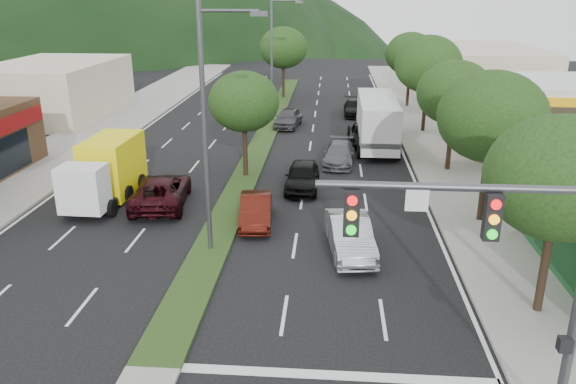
# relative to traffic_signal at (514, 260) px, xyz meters

# --- Properties ---
(ground) EXTENTS (160.00, 160.00, 0.00)m
(ground) POSITION_rel_traffic_signal_xyz_m (-9.03, 1.54, -4.65)
(ground) COLOR black
(ground) RESTS_ON ground
(sidewalk_right) EXTENTS (5.00, 90.00, 0.15)m
(sidewalk_right) POSITION_rel_traffic_signal_xyz_m (3.47, 26.54, -4.57)
(sidewalk_right) COLOR gray
(sidewalk_right) RESTS_ON ground
(sidewalk_left) EXTENTS (6.00, 90.00, 0.15)m
(sidewalk_left) POSITION_rel_traffic_signal_xyz_m (-22.03, 26.54, -4.57)
(sidewalk_left) COLOR gray
(sidewalk_left) RESTS_ON ground
(median) EXTENTS (1.60, 56.00, 0.12)m
(median) POSITION_rel_traffic_signal_xyz_m (-9.03, 29.54, -4.59)
(median) COLOR #1F3C16
(median) RESTS_ON ground
(traffic_signal) EXTENTS (6.12, 0.40, 7.00)m
(traffic_signal) POSITION_rel_traffic_signal_xyz_m (0.00, 0.00, 0.00)
(traffic_signal) COLOR #47494C
(traffic_signal) RESTS_ON ground
(gas_canopy) EXTENTS (12.20, 8.20, 5.25)m
(gas_canopy) POSITION_rel_traffic_signal_xyz_m (9.97, 23.54, 0.00)
(gas_canopy) COLOR silver
(gas_canopy) RESTS_ON ground
(bldg_left_far) EXTENTS (9.00, 14.00, 4.60)m
(bldg_left_far) POSITION_rel_traffic_signal_xyz_m (-28.03, 35.54, -2.35)
(bldg_left_far) COLOR beige
(bldg_left_far) RESTS_ON ground
(bldg_right_far) EXTENTS (10.00, 16.00, 5.20)m
(bldg_right_far) POSITION_rel_traffic_signal_xyz_m (10.47, 45.54, -2.05)
(bldg_right_far) COLOR beige
(bldg_right_far) RESTS_ON ground
(tree_r_a) EXTENTS (4.60, 4.60, 6.63)m
(tree_r_a) POSITION_rel_traffic_signal_xyz_m (2.97, 5.54, 0.17)
(tree_r_a) COLOR black
(tree_r_a) RESTS_ON sidewalk_right
(tree_r_b) EXTENTS (4.80, 4.80, 6.94)m
(tree_r_b) POSITION_rel_traffic_signal_xyz_m (2.97, 13.54, 0.39)
(tree_r_b) COLOR black
(tree_r_b) RESTS_ON sidewalk_right
(tree_r_c) EXTENTS (4.40, 4.40, 6.48)m
(tree_r_c) POSITION_rel_traffic_signal_xyz_m (2.97, 21.54, 0.10)
(tree_r_c) COLOR black
(tree_r_c) RESTS_ON sidewalk_right
(tree_r_d) EXTENTS (5.00, 5.00, 7.17)m
(tree_r_d) POSITION_rel_traffic_signal_xyz_m (2.97, 31.54, 0.54)
(tree_r_d) COLOR black
(tree_r_d) RESTS_ON sidewalk_right
(tree_r_e) EXTENTS (4.60, 4.60, 6.71)m
(tree_r_e) POSITION_rel_traffic_signal_xyz_m (2.97, 41.54, 0.25)
(tree_r_e) COLOR black
(tree_r_e) RESTS_ON sidewalk_right
(tree_med_near) EXTENTS (4.00, 4.00, 6.02)m
(tree_med_near) POSITION_rel_traffic_signal_xyz_m (-9.03, 19.54, -0.22)
(tree_med_near) COLOR black
(tree_med_near) RESTS_ON median
(tree_med_far) EXTENTS (4.80, 4.80, 6.94)m
(tree_med_far) POSITION_rel_traffic_signal_xyz_m (-9.03, 45.54, 0.36)
(tree_med_far) COLOR black
(tree_med_far) RESTS_ON median
(streetlight_near) EXTENTS (2.60, 0.25, 10.00)m
(streetlight_near) POSITION_rel_traffic_signal_xyz_m (-8.82, 9.54, 0.94)
(streetlight_near) COLOR #47494C
(streetlight_near) RESTS_ON ground
(streetlight_mid) EXTENTS (2.60, 0.25, 10.00)m
(streetlight_mid) POSITION_rel_traffic_signal_xyz_m (-8.82, 34.54, 0.94)
(streetlight_mid) COLOR #47494C
(streetlight_mid) RESTS_ON ground
(sedan_silver) EXTENTS (2.21, 4.81, 1.53)m
(sedan_silver) POSITION_rel_traffic_signal_xyz_m (-3.22, 9.79, -3.88)
(sedan_silver) COLOR #B6B9BF
(sedan_silver) RESTS_ON ground
(suv_maroon) EXTENTS (3.21, 5.79, 1.53)m
(suv_maroon) POSITION_rel_traffic_signal_xyz_m (-12.60, 14.62, -3.88)
(suv_maroon) COLOR black
(suv_maroon) RESTS_ON ground
(car_queue_a) EXTENTS (1.86, 4.43, 1.50)m
(car_queue_a) POSITION_rel_traffic_signal_xyz_m (-5.60, 17.58, -3.90)
(car_queue_a) COLOR black
(car_queue_a) RESTS_ON ground
(car_queue_b) EXTENTS (2.17, 4.63, 1.31)m
(car_queue_b) POSITION_rel_traffic_signal_xyz_m (-3.56, 22.58, -3.99)
(car_queue_b) COLOR #54555A
(car_queue_b) RESTS_ON ground
(car_queue_c) EXTENTS (1.80, 4.19, 1.34)m
(car_queue_c) POSITION_rel_traffic_signal_xyz_m (-7.51, 12.58, -3.97)
(car_queue_c) COLOR #44120B
(car_queue_c) RESTS_ON ground
(car_queue_d) EXTENTS (2.17, 4.68, 1.30)m
(car_queue_d) POSITION_rel_traffic_signal_xyz_m (-1.81, 27.58, -4.00)
(car_queue_d) COLOR black
(car_queue_d) RESTS_ON ground
(car_queue_e) EXTENTS (2.32, 4.57, 1.49)m
(car_queue_e) POSITION_rel_traffic_signal_xyz_m (-7.53, 32.58, -3.90)
(car_queue_e) COLOR #424246
(car_queue_e) RESTS_ON ground
(car_queue_f) EXTENTS (1.86, 4.54, 1.32)m
(car_queue_f) POSITION_rel_traffic_signal_xyz_m (-2.08, 37.58, -3.99)
(car_queue_f) COLOR black
(car_queue_f) RESTS_ON ground
(box_truck) EXTENTS (2.62, 6.36, 3.10)m
(box_truck) POSITION_rel_traffic_signal_xyz_m (-15.57, 15.28, -3.18)
(box_truck) COLOR white
(box_truck) RESTS_ON ground
(motorhome) EXTENTS (2.86, 8.87, 3.39)m
(motorhome) POSITION_rel_traffic_signal_xyz_m (-0.95, 27.02, -2.84)
(motorhome) COLOR silver
(motorhome) RESTS_ON ground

